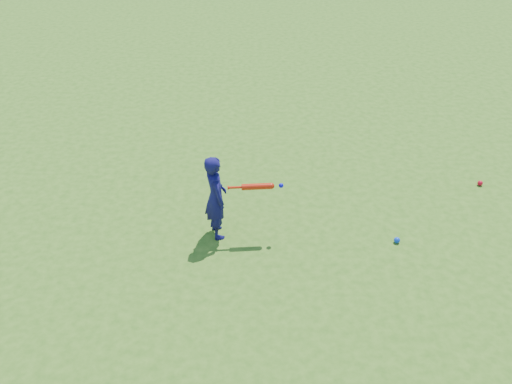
# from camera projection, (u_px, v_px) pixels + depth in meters

# --- Properties ---
(ground) EXTENTS (80.00, 80.00, 0.00)m
(ground) POSITION_uv_depth(u_px,v_px,m) (240.00, 217.00, 7.65)
(ground) COLOR #366818
(ground) RESTS_ON ground
(child) EXTENTS (0.39, 0.48, 1.14)m
(child) POSITION_uv_depth(u_px,v_px,m) (216.00, 197.00, 7.04)
(child) COLOR #14114F
(child) RESTS_ON ground
(ground_ball_red) EXTENTS (0.08, 0.08, 0.08)m
(ground_ball_red) POSITION_uv_depth(u_px,v_px,m) (480.00, 183.00, 8.26)
(ground_ball_red) COLOR red
(ground_ball_red) RESTS_ON ground
(ground_ball_blue) EXTENTS (0.08, 0.08, 0.08)m
(ground_ball_blue) POSITION_uv_depth(u_px,v_px,m) (397.00, 240.00, 7.18)
(ground_ball_blue) COLOR blue
(ground_ball_blue) RESTS_ON ground
(bat_swing) EXTENTS (0.69, 0.11, 0.08)m
(bat_swing) POSITION_uv_depth(u_px,v_px,m) (259.00, 186.00, 6.94)
(bat_swing) COLOR red
(bat_swing) RESTS_ON ground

